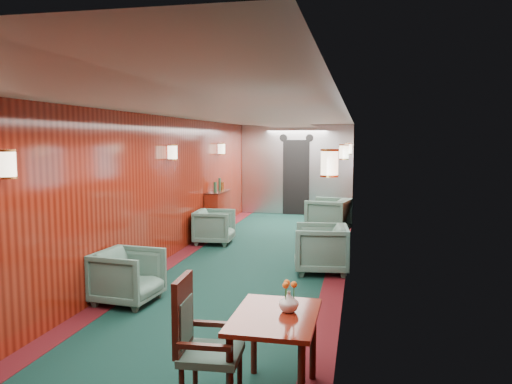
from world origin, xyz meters
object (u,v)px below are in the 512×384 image
at_px(credenza, 218,211).
at_px(armchair_left_far, 214,227).
at_px(dining_table, 275,328).
at_px(side_chair, 199,338).
at_px(armchair_right_far, 328,216).
at_px(armchair_left_near, 128,276).
at_px(armchair_right_near, 321,249).

distance_m(credenza, armchair_left_far, 1.22).
relative_size(dining_table, side_chair, 0.90).
height_order(dining_table, armchair_right_far, armchair_right_far).
height_order(credenza, armchair_right_far, credenza).
height_order(dining_table, armchair_left_near, dining_table).
height_order(dining_table, credenza, credenza).
distance_m(credenza, armchair_right_far, 2.39).
height_order(credenza, armchair_right_near, credenza).
bearing_deg(armchair_left_near, credenza, 8.57).
xyz_separation_m(dining_table, armchair_right_far, (-0.03, 6.96, -0.19)).
relative_size(side_chair, credenza, 0.86).
bearing_deg(armchair_left_far, credenza, 10.08).
height_order(side_chair, armchair_right_near, side_chair).
bearing_deg(armchair_right_far, side_chair, 8.92).
bearing_deg(dining_table, armchair_right_near, 89.63).
xyz_separation_m(armchair_left_far, armchair_right_far, (2.10, 1.45, 0.06)).
bearing_deg(armchair_right_far, dining_table, 13.15).
bearing_deg(credenza, armchair_right_far, 6.60).
relative_size(armchair_left_far, armchair_right_far, 0.86).
relative_size(dining_table, armchair_left_far, 1.26).
relative_size(side_chair, armchair_right_near, 1.26).
distance_m(armchair_left_far, armchair_right_far, 2.55).
distance_m(side_chair, armchair_left_near, 2.71).
bearing_deg(credenza, armchair_right_near, -49.26).
distance_m(dining_table, armchair_left_near, 2.89).
bearing_deg(armchair_right_near, dining_table, -6.74).
xyz_separation_m(dining_table, armchair_left_far, (-2.13, 5.51, -0.24)).
relative_size(armchair_right_near, armchair_right_far, 0.95).
distance_m(armchair_right_near, armchair_right_far, 3.13).
distance_m(credenza, armchair_right_near, 3.77).
bearing_deg(side_chair, dining_table, 22.16).
distance_m(dining_table, side_chair, 0.59).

